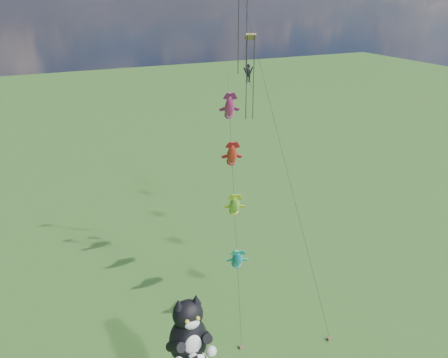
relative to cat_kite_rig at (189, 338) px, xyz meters
name	(u,v)px	position (x,y,z in m)	size (l,w,h in m)	color
cat_kite_rig	(189,338)	(0.00, 0.00, 0.00)	(2.82, 4.23, 11.60)	brown
fish_windsock_rig	(233,180)	(9.61, 14.29, 2.53)	(5.73, 14.98, 20.16)	brown
parafoil_rig	(250,65)	(13.27, 18.54, 12.00)	(1.83, 17.55, 27.58)	brown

